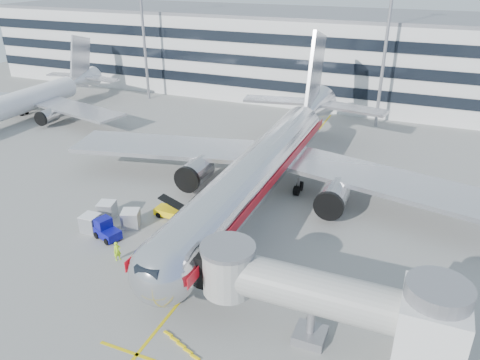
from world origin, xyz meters
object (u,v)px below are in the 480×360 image
at_px(main_jet, 266,162).
at_px(cargo_container_front, 131,219).
at_px(cargo_container_left, 91,223).
at_px(belt_loader, 175,212).
at_px(baggage_tug, 106,230).
at_px(cargo_container_right, 107,210).
at_px(ramp_worker, 117,251).

xyz_separation_m(main_jet, cargo_container_front, (-10.15, -11.59, -3.33)).
bearing_deg(cargo_container_left, belt_loader, 40.51).
distance_m(baggage_tug, cargo_container_right, 4.03).
relative_size(baggage_tug, cargo_container_right, 1.48).
xyz_separation_m(baggage_tug, cargo_container_front, (0.96, 2.67, 0.04)).
height_order(cargo_container_left, cargo_container_front, cargo_container_front).
bearing_deg(main_jet, belt_loader, -129.88).
height_order(cargo_container_front, ramp_worker, ramp_worker).
distance_m(cargo_container_front, ramp_worker, 5.80).
distance_m(belt_loader, baggage_tug, 7.25).
relative_size(belt_loader, cargo_container_front, 2.13).
bearing_deg(cargo_container_right, cargo_container_left, -87.17).
distance_m(baggage_tug, cargo_container_front, 2.84).
bearing_deg(cargo_container_front, main_jet, 48.80).
height_order(baggage_tug, cargo_container_left, baggage_tug).
xyz_separation_m(cargo_container_right, ramp_worker, (5.60, -5.93, 0.03)).
relative_size(main_jet, cargo_container_left, 29.12).
height_order(belt_loader, baggage_tug, belt_loader).
bearing_deg(baggage_tug, cargo_container_front, 70.12).
bearing_deg(cargo_container_right, ramp_worker, -46.64).
relative_size(baggage_tug, cargo_container_front, 1.36).
distance_m(cargo_container_left, cargo_container_right, 2.79).
bearing_deg(main_jet, cargo_container_front, -131.20).
distance_m(main_jet, cargo_container_left, 19.49).
xyz_separation_m(baggage_tug, cargo_container_left, (-2.25, 0.46, 0.01)).
height_order(cargo_container_right, ramp_worker, ramp_worker).
bearing_deg(belt_loader, cargo_container_front, -134.35).
distance_m(main_jet, cargo_container_right, 17.73).
bearing_deg(main_jet, ramp_worker, -115.01).
height_order(main_jet, belt_loader, main_jet).
relative_size(cargo_container_left, cargo_container_right, 0.86).
height_order(main_jet, cargo_container_right, main_jet).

